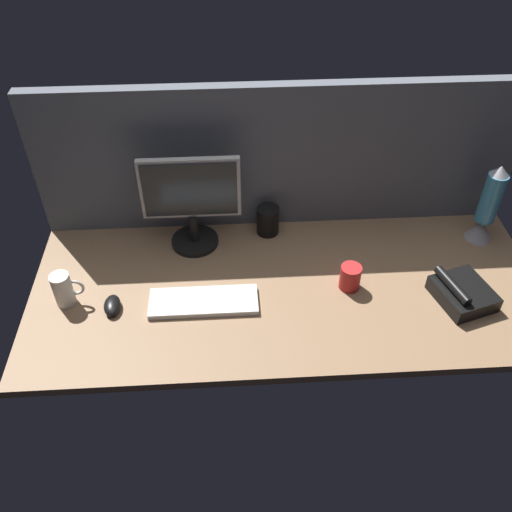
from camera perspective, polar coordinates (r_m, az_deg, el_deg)
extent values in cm
cube|color=#8C6B4C|center=(197.46, 3.18, -3.19)|extent=(180.00, 80.00, 3.00)
cube|color=#565B66|center=(207.74, 2.42, 10.15)|extent=(180.00, 5.00, 57.64)
cylinder|color=black|center=(213.28, -6.32, 1.57)|extent=(18.00, 18.00, 1.80)
cylinder|color=black|center=(209.20, -6.45, 2.90)|extent=(3.20, 3.20, 11.00)
cube|color=#B7B7B7|center=(199.44, -6.83, 7.01)|extent=(35.98, 2.40, 24.23)
cube|color=black|center=(198.29, -6.84, 6.78)|extent=(33.58, 0.60, 21.83)
cube|color=silver|center=(189.48, -5.44, -4.73)|extent=(37.02, 13.07, 2.00)
ellipsoid|color=black|center=(192.73, -14.66, -4.97)|extent=(6.21, 9.94, 3.40)
cylinder|color=black|center=(214.08, 1.23, 3.72)|extent=(8.68, 8.68, 11.50)
cylinder|color=white|center=(196.39, -19.36, -3.28)|extent=(6.56, 6.56, 12.52)
torus|color=white|center=(194.82, -18.25, -3.12)|extent=(6.51, 1.00, 6.51)
cylinder|color=red|center=(194.65, 9.72, -2.17)|extent=(7.34, 7.34, 9.24)
cone|color=#A5A5AD|center=(228.84, 22.19, 2.64)|extent=(10.00, 10.00, 9.09)
cylinder|color=#3F99CC|center=(220.64, 23.15, 5.55)|extent=(7.27, 7.27, 19.99)
cone|color=#A5A5AD|center=(214.47, 23.99, 8.07)|extent=(6.54, 6.54, 3.64)
cube|color=black|center=(201.60, 20.63, -3.67)|extent=(21.75, 23.09, 5.60)
cylinder|color=black|center=(196.86, 19.68, -2.86)|extent=(7.99, 17.30, 3.20)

